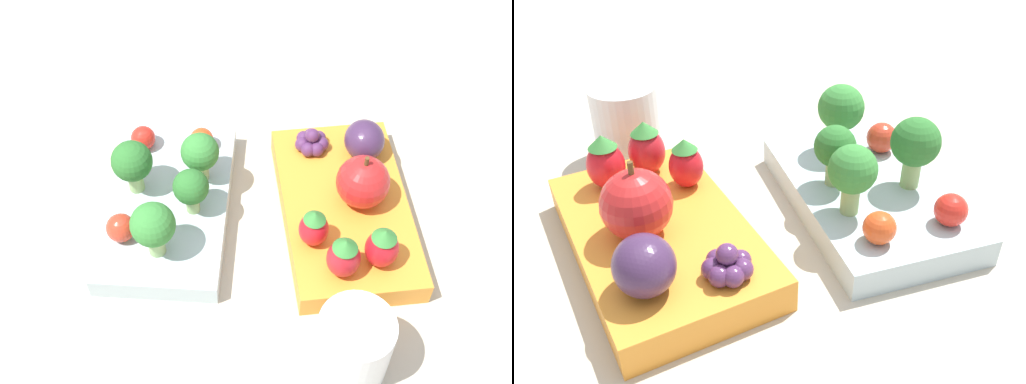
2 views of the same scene
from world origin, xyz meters
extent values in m
plane|color=#BCB29E|center=(0.00, 0.00, 0.00)|extent=(4.00, 4.00, 0.00)
cube|color=silver|center=(0.00, 0.09, 0.01)|extent=(0.20, 0.13, 0.02)
cube|color=orange|center=(-0.01, -0.09, 0.01)|extent=(0.21, 0.14, 0.03)
cylinder|color=#93B770|center=(-0.01, 0.06, 0.03)|extent=(0.01, 0.01, 0.02)
sphere|color=#2D702D|center=(-0.01, 0.06, 0.06)|extent=(0.03, 0.03, 0.03)
cylinder|color=#93B770|center=(-0.06, 0.09, 0.04)|extent=(0.02, 0.02, 0.02)
sphere|color=#388438|center=(-0.06, 0.09, 0.06)|extent=(0.04, 0.04, 0.04)
cylinder|color=#93B770|center=(0.03, 0.05, 0.03)|extent=(0.01, 0.01, 0.02)
sphere|color=#388438|center=(0.03, 0.05, 0.06)|extent=(0.04, 0.04, 0.04)
cylinder|color=#93B770|center=(0.01, 0.11, 0.03)|extent=(0.01, 0.01, 0.02)
sphere|color=#2D702D|center=(0.01, 0.11, 0.06)|extent=(0.04, 0.04, 0.04)
sphere|color=red|center=(0.07, 0.11, 0.04)|extent=(0.02, 0.02, 0.02)
sphere|color=#DB4C1E|center=(0.07, 0.05, 0.04)|extent=(0.02, 0.02, 0.02)
sphere|color=red|center=(-0.04, 0.12, 0.04)|extent=(0.03, 0.03, 0.03)
sphere|color=red|center=(-0.01, -0.10, 0.05)|extent=(0.05, 0.05, 0.05)
cylinder|color=brown|center=(-0.01, -0.10, 0.08)|extent=(0.00, 0.00, 0.01)
ellipsoid|color=red|center=(-0.05, -0.05, 0.04)|extent=(0.03, 0.03, 0.03)
cone|color=#388438|center=(-0.05, -0.05, 0.06)|extent=(0.02, 0.02, 0.01)
ellipsoid|color=red|center=(-0.08, -0.11, 0.05)|extent=(0.03, 0.03, 0.04)
cone|color=#388438|center=(-0.08, -0.11, 0.07)|extent=(0.02, 0.02, 0.01)
ellipsoid|color=red|center=(-0.09, -0.07, 0.05)|extent=(0.03, 0.03, 0.04)
cone|color=#388438|center=(-0.09, -0.07, 0.07)|extent=(0.02, 0.02, 0.01)
ellipsoid|color=#42284C|center=(0.05, -0.11, 0.05)|extent=(0.04, 0.04, 0.04)
sphere|color=#562D5B|center=(0.07, -0.06, 0.03)|extent=(0.01, 0.01, 0.01)
sphere|color=#562D5B|center=(0.07, -0.05, 0.03)|extent=(0.01, 0.01, 0.01)
sphere|color=#562D5B|center=(0.06, -0.05, 0.03)|extent=(0.01, 0.01, 0.01)
sphere|color=#562D5B|center=(0.05, -0.05, 0.03)|extent=(0.01, 0.01, 0.01)
sphere|color=#562D5B|center=(0.05, -0.06, 0.03)|extent=(0.01, 0.01, 0.01)
sphere|color=#562D5B|center=(0.06, -0.07, 0.03)|extent=(0.01, 0.01, 0.01)
sphere|color=#562D5B|center=(0.07, -0.07, 0.03)|extent=(0.01, 0.01, 0.01)
sphere|color=#562D5B|center=(0.06, -0.06, 0.04)|extent=(0.01, 0.01, 0.01)
cylinder|color=silver|center=(-0.16, -0.08, 0.04)|extent=(0.06, 0.06, 0.07)
camera|label=1|loc=(-0.42, 0.01, 0.57)|focal=50.00mm
camera|label=2|loc=(0.32, -0.14, 0.28)|focal=40.00mm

